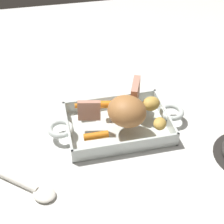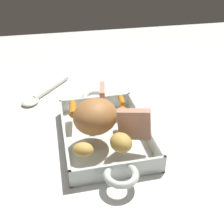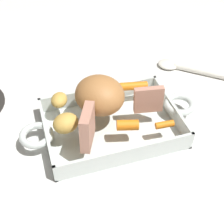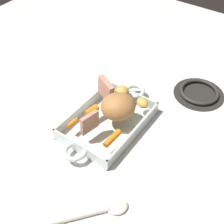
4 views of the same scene
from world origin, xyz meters
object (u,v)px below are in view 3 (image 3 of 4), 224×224
object	(u,v)px
roasting_dish	(112,125)
serving_spoon	(189,69)
roast_slice_thick	(88,127)
roast_slice_outer	(149,100)
potato_halved	(66,123)
pork_roast	(100,95)
potato_near_roast	(59,100)
baby_carrot_center_right	(165,125)
baby_carrot_southwest	(128,125)
baby_carrot_long	(133,86)

from	to	relation	value
roasting_dish	serving_spoon	world-z (taller)	roasting_dish
roasting_dish	roast_slice_thick	distance (m)	0.12
roast_slice_outer	roasting_dish	bearing A→B (deg)	173.29
roast_slice_outer	potato_halved	size ratio (longest dim) A/B	1.18
potato_halved	serving_spoon	bearing A→B (deg)	24.21
pork_roast	potato_near_roast	distance (m)	0.10
baby_carrot_center_right	potato_near_roast	bearing A→B (deg)	145.64
baby_carrot_southwest	potato_halved	bearing A→B (deg)	163.98
roast_slice_thick	potato_halved	bearing A→B (deg)	132.38
potato_near_roast	baby_carrot_southwest	bearing A→B (deg)	-44.06
pork_roast	roast_slice_outer	world-z (taller)	pork_roast
baby_carrot_center_right	potato_halved	size ratio (longest dim) A/B	0.73
roasting_dish	baby_carrot_long	size ratio (longest dim) A/B	6.08
potato_near_roast	potato_halved	bearing A→B (deg)	-90.60
roast_slice_outer	potato_near_roast	world-z (taller)	roast_slice_outer
baby_carrot_southwest	potato_near_roast	world-z (taller)	potato_near_roast
baby_carrot_southwest	potato_halved	xyz separation A→B (m)	(-0.13, 0.04, 0.01)
potato_halved	pork_roast	bearing A→B (deg)	26.02
roast_slice_thick	baby_carrot_southwest	size ratio (longest dim) A/B	1.64
baby_carrot_center_right	potato_halved	world-z (taller)	potato_halved
roast_slice_thick	potato_halved	size ratio (longest dim) A/B	1.36
pork_roast	roast_slice_thick	bearing A→B (deg)	-120.23
roast_slice_outer	baby_carrot_southwest	distance (m)	0.08
roast_slice_outer	roast_slice_thick	bearing A→B (deg)	-162.69
roast_slice_thick	pork_roast	bearing A→B (deg)	59.77
roasting_dish	potato_near_roast	world-z (taller)	potato_near_roast
pork_roast	potato_halved	size ratio (longest dim) A/B	2.04
pork_roast	baby_carrot_long	bearing A→B (deg)	25.31
pork_roast	roast_slice_thick	xyz separation A→B (m)	(-0.05, -0.09, -0.00)
roast_slice_outer	serving_spoon	world-z (taller)	roast_slice_outer
baby_carrot_southwest	baby_carrot_center_right	size ratio (longest dim) A/B	1.15
baby_carrot_southwest	baby_carrot_long	xyz separation A→B (m)	(0.06, 0.13, -0.00)
baby_carrot_long	roasting_dish	bearing A→B (deg)	-136.91
roasting_dish	roast_slice_outer	xyz separation A→B (m)	(0.09, -0.01, 0.07)
roast_slice_thick	serving_spoon	bearing A→B (deg)	31.70
baby_carrot_southwest	baby_carrot_center_right	distance (m)	0.08
pork_roast	baby_carrot_center_right	world-z (taller)	pork_roast
serving_spoon	pork_roast	bearing A→B (deg)	63.32
baby_carrot_long	potato_near_roast	bearing A→B (deg)	-178.83
baby_carrot_southwest	serving_spoon	bearing A→B (deg)	38.83
pork_roast	roast_slice_thick	world-z (taller)	pork_roast
pork_roast	potato_halved	distance (m)	0.10
potato_near_roast	roasting_dish	bearing A→B (deg)	-33.48
baby_carrot_center_right	serving_spoon	bearing A→B (deg)	51.31
roast_slice_thick	baby_carrot_center_right	size ratio (longest dim) A/B	1.87
baby_carrot_long	serving_spoon	bearing A→B (deg)	22.86
baby_carrot_southwest	potato_near_roast	size ratio (longest dim) A/B	1.01
roast_slice_outer	baby_carrot_center_right	xyz separation A→B (m)	(0.02, -0.06, -0.03)
potato_near_roast	roast_slice_thick	bearing A→B (deg)	-73.67
roast_slice_outer	baby_carrot_center_right	size ratio (longest dim) A/B	1.62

